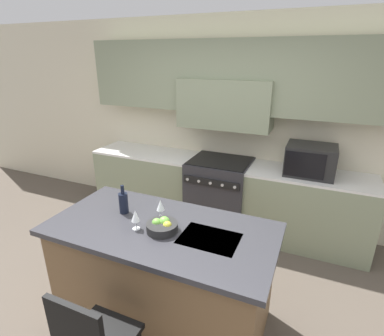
{
  "coord_description": "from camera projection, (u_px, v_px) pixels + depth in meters",
  "views": [
    {
      "loc": [
        1.12,
        -1.64,
        2.22
      ],
      "look_at": [
        0.03,
        0.86,
        1.19
      ],
      "focal_mm": 28.0,
      "sensor_mm": 36.0,
      "label": 1
    }
  ],
  "objects": [
    {
      "name": "ground_plane",
      "position": [
        149.0,
        327.0,
        2.61
      ],
      "size": [
        10.0,
        10.0,
        0.0
      ],
      "primitive_type": "plane",
      "color": "brown"
    },
    {
      "name": "back_cabinetry",
      "position": [
        228.0,
        106.0,
        3.85
      ],
      "size": [
        10.0,
        0.46,
        2.7
      ],
      "color": "beige",
      "rests_on": "ground_plane"
    },
    {
      "name": "back_counter",
      "position": [
        219.0,
        194.0,
        4.05
      ],
      "size": [
        3.68,
        0.62,
        0.92
      ],
      "color": "gray",
      "rests_on": "ground_plane"
    },
    {
      "name": "range_stove",
      "position": [
        219.0,
        193.0,
        4.02
      ],
      "size": [
        0.78,
        0.7,
        0.95
      ],
      "color": "#2D2D33",
      "rests_on": "ground_plane"
    },
    {
      "name": "microwave",
      "position": [
        310.0,
        160.0,
        3.42
      ],
      "size": [
        0.54,
        0.43,
        0.35
      ],
      "color": "black",
      "rests_on": "back_counter"
    },
    {
      "name": "kitchen_island",
      "position": [
        163.0,
        274.0,
        2.55
      ],
      "size": [
        1.83,
        0.91,
        0.94
      ],
      "color": "brown",
      "rests_on": "ground_plane"
    },
    {
      "name": "wine_bottle",
      "position": [
        124.0,
        202.0,
        2.56
      ],
      "size": [
        0.08,
        0.08,
        0.26
      ],
      "color": "black",
      "rests_on": "kitchen_island"
    },
    {
      "name": "wine_glass_near",
      "position": [
        135.0,
        216.0,
        2.31
      ],
      "size": [
        0.07,
        0.07,
        0.17
      ],
      "color": "white",
      "rests_on": "kitchen_island"
    },
    {
      "name": "wine_glass_far",
      "position": [
        161.0,
        206.0,
        2.47
      ],
      "size": [
        0.07,
        0.07,
        0.17
      ],
      "color": "white",
      "rests_on": "kitchen_island"
    },
    {
      "name": "fruit_bowl",
      "position": [
        162.0,
        226.0,
        2.32
      ],
      "size": [
        0.25,
        0.25,
        0.1
      ],
      "color": "black",
      "rests_on": "kitchen_island"
    }
  ]
}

